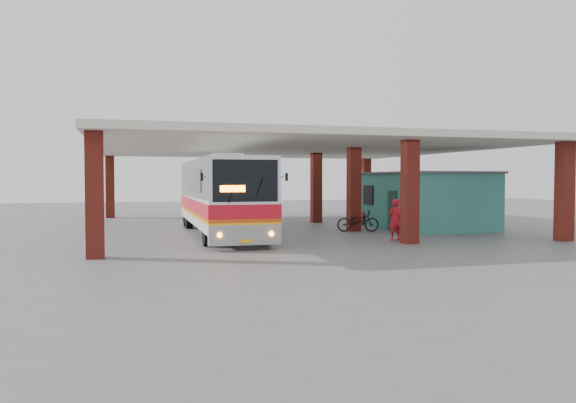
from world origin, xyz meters
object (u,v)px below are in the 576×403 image
(motorcycle, at_px, (358,221))
(pedestrian, at_px, (395,220))
(coach_bus, at_px, (221,195))
(red_chair, at_px, (361,219))

(motorcycle, height_order, pedestrian, pedestrian)
(coach_bus, bearing_deg, pedestrian, -33.11)
(pedestrian, bearing_deg, red_chair, -113.94)
(coach_bus, relative_size, pedestrian, 7.26)
(motorcycle, relative_size, pedestrian, 1.17)
(coach_bus, relative_size, motorcycle, 6.21)
(motorcycle, distance_m, pedestrian, 4.25)
(coach_bus, bearing_deg, red_chair, 21.57)
(pedestrian, distance_m, red_chair, 8.27)
(motorcycle, distance_m, red_chair, 4.21)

